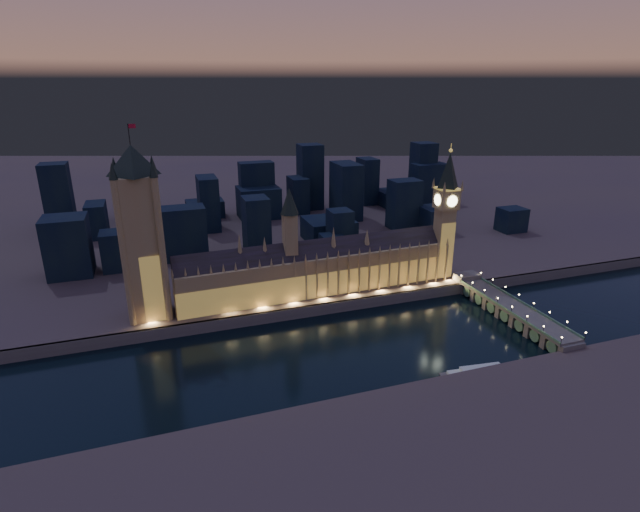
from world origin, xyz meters
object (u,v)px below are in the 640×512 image
object	(u,v)px
victoria_tower	(140,226)
elizabeth_tower	(446,205)
westminster_bridge	(508,309)
river_boat	(481,372)
palace_of_westminster	(316,268)

from	to	relation	value
victoria_tower	elizabeth_tower	bearing A→B (deg)	-0.00
westminster_bridge	elizabeth_tower	bearing A→B (deg)	101.11
river_boat	elizabeth_tower	bearing A→B (deg)	68.53
victoria_tower	westminster_bridge	world-z (taller)	victoria_tower
palace_of_westminster	river_boat	xyz separation A→B (m)	(56.19, -119.75, -24.81)
westminster_bridge	river_boat	world-z (taller)	westminster_bridge
palace_of_westminster	victoria_tower	size ratio (longest dim) A/B	1.65
westminster_bridge	river_boat	size ratio (longest dim) A/B	2.43
victoria_tower	elizabeth_tower	xyz separation A→B (m)	(218.00, -0.00, -3.75)
westminster_bridge	victoria_tower	bearing A→B (deg)	164.19
river_boat	westminster_bridge	bearing A→B (deg)	42.28
elizabeth_tower	river_boat	size ratio (longest dim) A/B	2.20
victoria_tower	river_boat	bearing A→B (deg)	-35.07
westminster_bridge	palace_of_westminster	bearing A→B (deg)	150.70
palace_of_westminster	victoria_tower	xyz separation A→B (m)	(-114.65, 0.17, 42.26)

